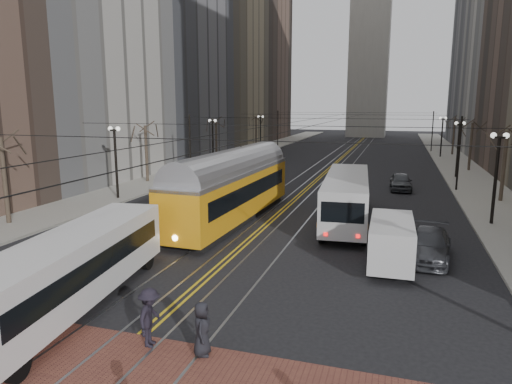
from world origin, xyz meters
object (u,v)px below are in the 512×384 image
Objects in this scene: sedan_parked at (429,245)px; pedestrian_d at (150,317)px; transit_bus at (71,273)px; cargo_van at (391,244)px; streetcar at (232,193)px; pedestrian_a at (202,329)px; rear_bus at (346,200)px; sedan_grey at (401,182)px.

pedestrian_d is (-8.87, -11.50, 0.24)m from sedan_parked.
cargo_van is at bearing 28.91° from transit_bus.
transit_bus is 14.53m from streetcar.
streetcar reaches higher than cargo_van.
pedestrian_a is at bearing -115.62° from sedan_parked.
sedan_parked is (4.72, -5.90, -0.83)m from rear_bus.
transit_bus is 5.94× the size of pedestrian_d.
transit_bus is at bearing -144.68° from cargo_van.
sedan_grey is (11.68, 29.26, -0.65)m from transit_bus.
pedestrian_a is (-7.09, -11.50, 0.14)m from sedan_parked.
transit_bus is at bearing 62.64° from pedestrian_d.
transit_bus is 4.42m from pedestrian_d.
rear_bus is at bearing 134.67° from sedan_parked.
sedan_parked is at bearing -88.82° from sedan_grey.
pedestrian_a is (-5.31, -9.78, -0.26)m from cargo_van.
pedestrian_d is (-7.09, -9.78, -0.15)m from cargo_van.
rear_bus reaches higher than transit_bus.
cargo_van is 20.99m from sedan_grey.
rear_bus reaches higher than cargo_van.
pedestrian_a is (4.91, -15.99, -0.95)m from streetcar.
rear_bus is at bearing -106.99° from sedan_grey.
rear_bus reaches higher than sedan_grey.
transit_bus reaches higher than pedestrian_a.
streetcar is at bearing 78.54° from transit_bus.
rear_bus is 17.90m from pedestrian_d.
rear_bus reaches higher than pedestrian_d.
sedan_grey is at bearing 87.67° from cargo_van.
pedestrian_d is at bearing -127.05° from cargo_van.
streetcar is 12.86m from sedan_parked.
pedestrian_a is (-2.37, -17.40, -0.70)m from rear_bus.
pedestrian_d is (-4.15, -17.40, -0.59)m from rear_bus.
transit_bus is 2.28× the size of sedan_parked.
transit_bus is 13.95m from cargo_van.
transit_bus is 2.51× the size of sedan_grey.
streetcar is 1.29× the size of rear_bus.
streetcar reaches higher than pedestrian_a.
pedestrian_d is at bearing -76.90° from streetcar.
streetcar is 3.04× the size of cargo_van.
streetcar is 7.42m from rear_bus.
cargo_van reaches higher than sedan_parked.
cargo_van is 1.01× the size of sedan_parked.
sedan_parked is at bearing -55.67° from rear_bus.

